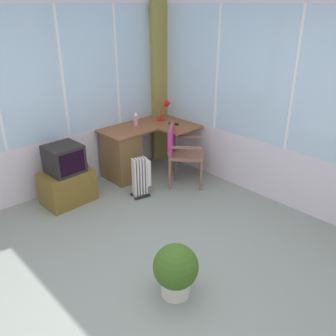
{
  "coord_description": "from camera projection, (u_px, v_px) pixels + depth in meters",
  "views": [
    {
      "loc": [
        -1.81,
        -2.09,
        2.44
      ],
      "look_at": [
        0.82,
        0.72,
        0.67
      ],
      "focal_mm": 38.69,
      "sensor_mm": 36.0,
      "label": 1
    }
  ],
  "objects": [
    {
      "name": "ground",
      "position": [
        157.0,
        279.0,
        3.54
      ],
      "size": [
        5.3,
        5.62,
        0.06
      ],
      "primitive_type": "cube",
      "color": "gray"
    },
    {
      "name": "north_window_panel",
      "position": [
        33.0,
        102.0,
        4.53
      ],
      "size": [
        4.3,
        0.07,
        2.61
      ],
      "color": "silver",
      "rests_on": "ground"
    },
    {
      "name": "east_window_panel",
      "position": [
        292.0,
        106.0,
        4.33
      ],
      "size": [
        0.07,
        4.62,
        2.61
      ],
      "color": "silver",
      "rests_on": "ground"
    },
    {
      "name": "curtain_corner",
      "position": [
        161.0,
        84.0,
        5.74
      ],
      "size": [
        0.33,
        0.1,
        2.51
      ],
      "primitive_type": "cube",
      "rotation": [
        0.0,
        0.0,
        -0.1
      ],
      "color": "olive",
      "rests_on": "ground"
    },
    {
      "name": "desk",
      "position": [
        125.0,
        152.0,
        5.37
      ],
      "size": [
        1.31,
        0.94,
        0.75
      ],
      "color": "brown",
      "rests_on": "ground"
    },
    {
      "name": "desk_lamp",
      "position": [
        167.0,
        107.0,
        5.62
      ],
      "size": [
        0.22,
        0.19,
        0.32
      ],
      "color": "red",
      "rests_on": "desk"
    },
    {
      "name": "tv_remote",
      "position": [
        174.0,
        124.0,
        5.48
      ],
      "size": [
        0.1,
        0.16,
        0.02
      ],
      "primitive_type": "cube",
      "rotation": [
        0.0,
        0.0,
        0.38
      ],
      "color": "black",
      "rests_on": "desk"
    },
    {
      "name": "spray_bottle",
      "position": [
        136.0,
        119.0,
        5.39
      ],
      "size": [
        0.06,
        0.06,
        0.22
      ],
      "color": "pink",
      "rests_on": "desk"
    },
    {
      "name": "wooden_armchair",
      "position": [
        178.0,
        147.0,
        5.15
      ],
      "size": [
        0.68,
        0.68,
        0.87
      ],
      "color": "brown",
      "rests_on": "ground"
    },
    {
      "name": "tv_on_stand",
      "position": [
        67.0,
        177.0,
        4.72
      ],
      "size": [
        0.66,
        0.47,
        0.8
      ],
      "color": "brown",
      "rests_on": "ground"
    },
    {
      "name": "space_heater",
      "position": [
        142.0,
        177.0,
        4.89
      ],
      "size": [
        0.29,
        0.22,
        0.56
      ],
      "color": "silver",
      "rests_on": "ground"
    },
    {
      "name": "potted_plant",
      "position": [
        176.0,
        269.0,
        3.21
      ],
      "size": [
        0.41,
        0.41,
        0.52
      ],
      "color": "beige",
      "rests_on": "ground"
    }
  ]
}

